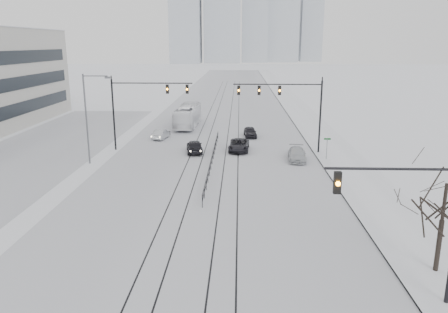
# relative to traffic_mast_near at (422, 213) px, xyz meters

# --- Properties ---
(road) EXTENTS (22.00, 260.00, 0.02)m
(road) POSITION_rel_traffic_mast_near_xyz_m (-10.79, 54.00, -4.55)
(road) COLOR silver
(road) RESTS_ON ground
(sidewalk_east) EXTENTS (5.00, 260.00, 0.16)m
(sidewalk_east) POSITION_rel_traffic_mast_near_xyz_m (2.71, 54.00, -4.48)
(sidewalk_east) COLOR white
(sidewalk_east) RESTS_ON ground
(curb) EXTENTS (0.10, 260.00, 0.12)m
(curb) POSITION_rel_traffic_mast_near_xyz_m (0.26, 54.00, -4.50)
(curb) COLOR gray
(curb) RESTS_ON ground
(parking_strip) EXTENTS (14.00, 60.00, 0.03)m
(parking_strip) POSITION_rel_traffic_mast_near_xyz_m (-30.79, 29.00, -4.55)
(parking_strip) COLOR silver
(parking_strip) RESTS_ON ground
(tram_rails) EXTENTS (5.30, 180.00, 0.01)m
(tram_rails) POSITION_rel_traffic_mast_near_xyz_m (-10.79, 34.00, -4.54)
(tram_rails) COLOR black
(tram_rails) RESTS_ON ground
(skyline) EXTENTS (96.00, 48.00, 72.00)m
(skyline) POSITION_rel_traffic_mast_near_xyz_m (-5.77, 267.63, 26.08)
(skyline) COLOR #A8AFB8
(skyline) RESTS_ON ground
(traffic_mast_near) EXTENTS (6.10, 0.37, 7.00)m
(traffic_mast_near) POSITION_rel_traffic_mast_near_xyz_m (0.00, 0.00, 0.00)
(traffic_mast_near) COLOR black
(traffic_mast_near) RESTS_ON ground
(traffic_mast_ne) EXTENTS (9.60, 0.37, 8.00)m
(traffic_mast_ne) POSITION_rel_traffic_mast_near_xyz_m (-2.64, 29.00, 1.20)
(traffic_mast_ne) COLOR black
(traffic_mast_ne) RESTS_ON ground
(traffic_mast_nw) EXTENTS (9.10, 0.37, 8.00)m
(traffic_mast_nw) POSITION_rel_traffic_mast_near_xyz_m (-19.31, 30.00, 1.01)
(traffic_mast_nw) COLOR black
(traffic_mast_nw) RESTS_ON ground
(street_light_west) EXTENTS (2.73, 0.25, 9.00)m
(street_light_west) POSITION_rel_traffic_mast_near_xyz_m (-22.99, 24.00, 0.65)
(street_light_west) COLOR #595B60
(street_light_west) RESTS_ON ground
(bare_tree) EXTENTS (4.40, 4.40, 6.10)m
(bare_tree) POSITION_rel_traffic_mast_near_xyz_m (2.41, 3.00, -0.07)
(bare_tree) COLOR black
(bare_tree) RESTS_ON ground
(median_fence) EXTENTS (0.06, 24.00, 1.00)m
(median_fence) POSITION_rel_traffic_mast_near_xyz_m (-10.79, 24.00, -4.04)
(median_fence) COLOR black
(median_fence) RESTS_ON ground
(street_sign) EXTENTS (0.70, 0.06, 2.40)m
(street_sign) POSITION_rel_traffic_mast_near_xyz_m (1.01, 26.00, -2.96)
(street_sign) COLOR #595B60
(street_sign) RESTS_ON ground
(sedan_sb_inner) EXTENTS (2.30, 4.43, 1.44)m
(sedan_sb_inner) POSITION_rel_traffic_mast_near_xyz_m (-13.06, 28.86, -3.84)
(sedan_sb_inner) COLOR black
(sedan_sb_inner) RESTS_ON ground
(sedan_sb_outer) EXTENTS (1.90, 3.90, 1.23)m
(sedan_sb_outer) POSITION_rel_traffic_mast_near_xyz_m (-18.06, 35.96, -3.95)
(sedan_sb_outer) COLOR #A9ADB1
(sedan_sb_outer) RESTS_ON ground
(sedan_nb_front) EXTENTS (2.45, 4.87, 1.32)m
(sedan_nb_front) POSITION_rel_traffic_mast_near_xyz_m (-8.10, 29.85, -3.90)
(sedan_nb_front) COLOR black
(sedan_nb_front) RESTS_ON ground
(sedan_nb_right) EXTENTS (2.16, 4.55, 1.28)m
(sedan_nb_right) POSITION_rel_traffic_mast_near_xyz_m (-2.05, 25.93, -3.92)
(sedan_nb_right) COLOR #B6BABF
(sedan_nb_right) RESTS_ON ground
(sedan_nb_far) EXTENTS (1.83, 3.90, 1.29)m
(sedan_nb_far) POSITION_rel_traffic_mast_near_xyz_m (-6.65, 37.54, -3.92)
(sedan_nb_far) COLOR black
(sedan_nb_far) RESTS_ON ground
(box_truck) EXTENTS (2.97, 11.27, 3.12)m
(box_truck) POSITION_rel_traffic_mast_near_xyz_m (-15.63, 44.68, -3.00)
(box_truck) COLOR white
(box_truck) RESTS_ON ground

